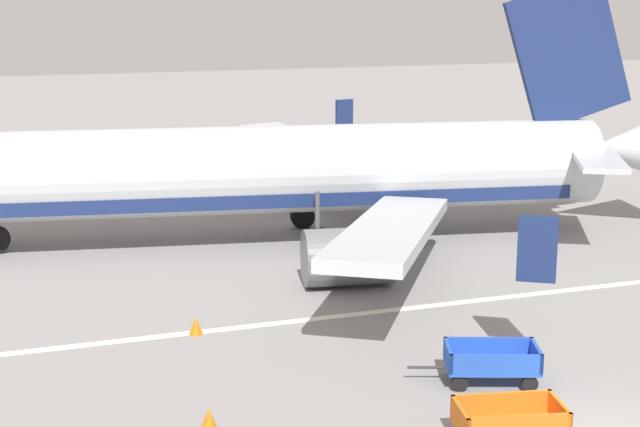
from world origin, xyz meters
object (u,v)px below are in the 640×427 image
(traffic_cone_near_plane, at_px, (196,326))
(traffic_cone_mid_apron, at_px, (209,419))
(baggage_cart_second_in_row, at_px, (509,423))
(airplane, at_px, (275,172))
(baggage_cart_third_in_row, at_px, (491,362))

(traffic_cone_near_plane, height_order, traffic_cone_mid_apron, traffic_cone_mid_apron)
(baggage_cart_second_in_row, xyz_separation_m, traffic_cone_mid_apron, (-6.51, 3.07, -0.31))
(baggage_cart_second_in_row, height_order, traffic_cone_mid_apron, baggage_cart_second_in_row)
(airplane, bearing_deg, baggage_cart_second_in_row, -90.10)
(baggage_cart_third_in_row, bearing_deg, traffic_cone_near_plane, 137.52)
(airplane, relative_size, baggage_cart_third_in_row, 10.45)
(baggage_cart_second_in_row, height_order, traffic_cone_near_plane, baggage_cart_second_in_row)
(traffic_cone_near_plane, bearing_deg, traffic_cone_mid_apron, -98.75)
(airplane, distance_m, traffic_cone_near_plane, 11.83)
(baggage_cart_third_in_row, xyz_separation_m, traffic_cone_mid_apron, (-7.94, -0.40, -0.31))
(traffic_cone_mid_apron, bearing_deg, airplane, 68.73)
(airplane, height_order, traffic_cone_near_plane, airplane)
(baggage_cart_second_in_row, height_order, baggage_cart_third_in_row, same)
(traffic_cone_near_plane, bearing_deg, baggage_cart_second_in_row, -60.76)
(baggage_cart_third_in_row, xyz_separation_m, traffic_cone_near_plane, (-6.90, 6.32, -0.32))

